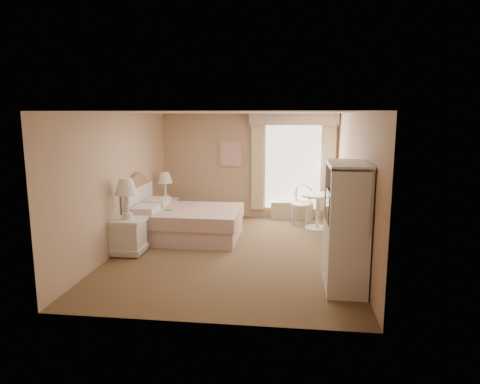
# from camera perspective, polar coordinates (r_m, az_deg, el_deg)

# --- Properties ---
(room) EXTENTS (4.21, 5.51, 2.51)m
(room) POSITION_cam_1_polar(r_m,az_deg,el_deg) (7.59, -0.91, 1.07)
(room) COLOR brown
(room) RESTS_ON ground
(window) EXTENTS (2.05, 0.22, 2.51)m
(window) POSITION_cam_1_polar(r_m,az_deg,el_deg) (10.14, 7.07, 3.81)
(window) COLOR white
(window) RESTS_ON room
(framed_art) EXTENTS (0.52, 0.04, 0.62)m
(framed_art) POSITION_cam_1_polar(r_m,az_deg,el_deg) (10.28, -1.33, 5.14)
(framed_art) COLOR tan
(framed_art) RESTS_ON room
(bed) EXTENTS (2.09, 1.60, 1.41)m
(bed) POSITION_cam_1_polar(r_m,az_deg,el_deg) (8.72, -7.55, -3.92)
(bed) COLOR tan
(bed) RESTS_ON room
(nightstand_near) EXTENTS (0.56, 0.56, 1.35)m
(nightstand_near) POSITION_cam_1_polar(r_m,az_deg,el_deg) (7.86, -14.73, -4.47)
(nightstand_near) COLOR silver
(nightstand_near) RESTS_ON room
(nightstand_far) EXTENTS (0.48, 0.48, 1.16)m
(nightstand_far) POSITION_cam_1_polar(r_m,az_deg,el_deg) (9.98, -9.89, -1.61)
(nightstand_far) COLOR silver
(nightstand_far) RESTS_ON room
(round_table) EXTENTS (0.73, 0.73, 0.77)m
(round_table) POSITION_cam_1_polar(r_m,az_deg,el_deg) (9.45, 10.33, -1.83)
(round_table) COLOR silver
(round_table) RESTS_ON room
(cafe_chair) EXTENTS (0.53, 0.53, 0.89)m
(cafe_chair) POSITION_cam_1_polar(r_m,az_deg,el_deg) (9.89, 8.27, -1.20)
(cafe_chair) COLOR silver
(cafe_chair) RESTS_ON room
(armoire) EXTENTS (0.54, 1.09, 1.81)m
(armoire) POSITION_cam_1_polar(r_m,az_deg,el_deg) (6.33, 13.89, -5.73)
(armoire) COLOR silver
(armoire) RESTS_ON room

